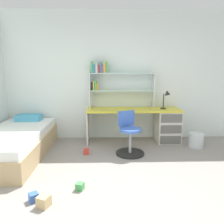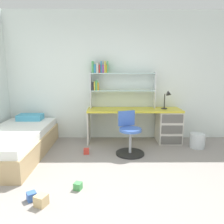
# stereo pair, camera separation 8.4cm
# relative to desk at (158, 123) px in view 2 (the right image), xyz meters

# --- Properties ---
(ground_plane) EXTENTS (5.93, 6.11, 0.02)m
(ground_plane) POSITION_rel_desk_xyz_m (-0.79, -2.26, -0.42)
(ground_plane) COLOR gray
(room_shell) EXTENTS (5.93, 6.11, 2.75)m
(room_shell) POSITION_rel_desk_xyz_m (-2.05, -0.98, 0.97)
(room_shell) COLOR silver
(room_shell) RESTS_ON ground_plane
(desk) EXTENTS (1.95, 0.55, 0.71)m
(desk) POSITION_rel_desk_xyz_m (0.00, 0.00, 0.00)
(desk) COLOR gold
(desk) RESTS_ON ground_plane
(bookshelf_hutch) EXTENTS (1.38, 0.22, 0.98)m
(bookshelf_hutch) POSITION_rel_desk_xyz_m (-0.96, 0.16, 0.90)
(bookshelf_hutch) COLOR silver
(bookshelf_hutch) RESTS_ON desk
(desk_lamp) EXTENTS (0.20, 0.17, 0.38)m
(desk_lamp) POSITION_rel_desk_xyz_m (0.17, -0.03, 0.56)
(desk_lamp) COLOR black
(desk_lamp) RESTS_ON desk
(swivel_chair) EXTENTS (0.52, 0.52, 0.78)m
(swivel_chair) POSITION_rel_desk_xyz_m (-0.67, -0.68, -0.10)
(swivel_chair) COLOR black
(swivel_chair) RESTS_ON ground_plane
(bed_platform) EXTENTS (1.03, 2.09, 0.60)m
(bed_platform) POSITION_rel_desk_xyz_m (-2.72, -0.75, -0.17)
(bed_platform) COLOR tan
(bed_platform) RESTS_ON ground_plane
(waste_bin) EXTENTS (0.29, 0.29, 0.29)m
(waste_bin) POSITION_rel_desk_xyz_m (0.70, -0.37, -0.26)
(waste_bin) COLOR silver
(waste_bin) RESTS_ON ground_plane
(toy_block_natural_0) EXTENTS (0.17, 0.17, 0.13)m
(toy_block_natural_0) POSITION_rel_desk_xyz_m (-1.80, -2.24, -0.34)
(toy_block_natural_0) COLOR tan
(toy_block_natural_0) RESTS_ON ground_plane
(toy_block_green_1) EXTENTS (0.12, 0.12, 0.09)m
(toy_block_green_1) POSITION_rel_desk_xyz_m (-1.44, -1.90, -0.36)
(toy_block_green_1) COLOR #479E51
(toy_block_green_1) RESTS_ON ground_plane
(toy_block_red_2) EXTENTS (0.11, 0.11, 0.10)m
(toy_block_red_2) POSITION_rel_desk_xyz_m (-1.46, -0.69, -0.36)
(toy_block_red_2) COLOR red
(toy_block_red_2) RESTS_ON ground_plane
(toy_block_blue_3) EXTENTS (0.14, 0.14, 0.10)m
(toy_block_blue_3) POSITION_rel_desk_xyz_m (-1.95, -2.14, -0.36)
(toy_block_blue_3) COLOR #3860B7
(toy_block_blue_3) RESTS_ON ground_plane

